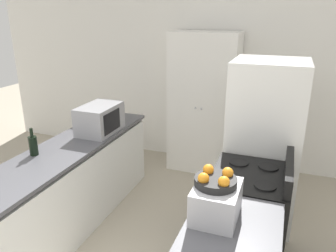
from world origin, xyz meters
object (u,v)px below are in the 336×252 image
object	(u,v)px
refrigerator	(263,144)
microwave	(100,119)
fruit_bowl	(216,180)
stove	(247,218)
toaster_oven	(216,202)
pantry_cabinet	(203,103)
wine_bottle	(33,145)

from	to	relation	value
refrigerator	microwave	xyz separation A→B (m)	(-1.75, -0.31, 0.18)
microwave	fruit_bowl	bearing A→B (deg)	-36.03
stove	toaster_oven	distance (m)	0.90
microwave	fruit_bowl	xyz separation A→B (m)	(1.55, -1.13, 0.11)
pantry_cabinet	fruit_bowl	distance (m)	2.55
fruit_bowl	microwave	bearing A→B (deg)	143.97
pantry_cabinet	toaster_oven	size ratio (longest dim) A/B	5.29
wine_bottle	fruit_bowl	world-z (taller)	fruit_bowl
pantry_cabinet	refrigerator	xyz separation A→B (m)	(0.91, -1.01, -0.10)
stove	wine_bottle	bearing A→B (deg)	-170.86
stove	toaster_oven	size ratio (longest dim) A/B	2.88
wine_bottle	toaster_oven	xyz separation A→B (m)	(1.83, -0.38, 0.01)
refrigerator	toaster_oven	world-z (taller)	refrigerator
stove	microwave	distance (m)	1.87
wine_bottle	refrigerator	bearing A→B (deg)	28.17
refrigerator	toaster_oven	bearing A→B (deg)	-97.26
fruit_bowl	wine_bottle	bearing A→B (deg)	168.60
microwave	fruit_bowl	size ratio (longest dim) A/B	1.94
stove	microwave	size ratio (longest dim) A/B	1.97
wine_bottle	toaster_oven	distance (m)	1.87
pantry_cabinet	microwave	xyz separation A→B (m)	(-0.85, -1.32, 0.08)
microwave	wine_bottle	world-z (taller)	microwave
pantry_cabinet	refrigerator	bearing A→B (deg)	-48.00
pantry_cabinet	microwave	size ratio (longest dim) A/B	3.62
refrigerator	fruit_bowl	bearing A→B (deg)	-97.88
pantry_cabinet	toaster_oven	bearing A→B (deg)	-73.72
microwave	wine_bottle	size ratio (longest dim) A/B	2.01
pantry_cabinet	fruit_bowl	world-z (taller)	pantry_cabinet
stove	refrigerator	world-z (taller)	refrigerator
microwave	refrigerator	bearing A→B (deg)	10.11
stove	toaster_oven	bearing A→B (deg)	-102.05
wine_bottle	fruit_bowl	bearing A→B (deg)	-11.40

